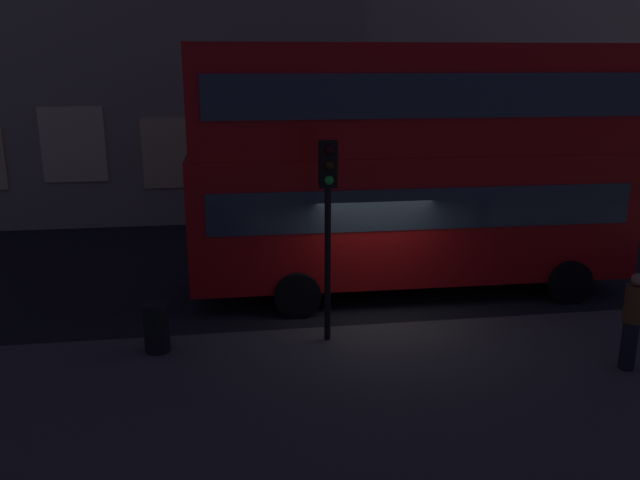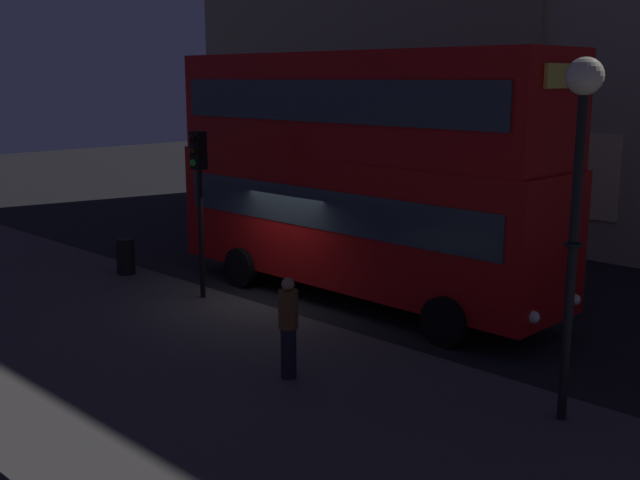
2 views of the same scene
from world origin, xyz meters
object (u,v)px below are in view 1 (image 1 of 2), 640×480
at_px(traffic_light_near_kerb, 328,200).
at_px(pedestrian, 632,320).
at_px(litter_bin, 156,327).
at_px(double_decker_bus, 412,160).

bearing_deg(traffic_light_near_kerb, pedestrian, -21.14).
bearing_deg(traffic_light_near_kerb, litter_bin, -179.07).
height_order(double_decker_bus, litter_bin, double_decker_bus).
bearing_deg(double_decker_bus, litter_bin, -152.96).
relative_size(traffic_light_near_kerb, litter_bin, 4.12).
xyz_separation_m(double_decker_bus, litter_bin, (-5.61, -2.81, -2.58)).
bearing_deg(litter_bin, traffic_light_near_kerb, 0.66).
height_order(double_decker_bus, pedestrian, double_decker_bus).
bearing_deg(double_decker_bus, traffic_light_near_kerb, -130.29).
relative_size(double_decker_bus, pedestrian, 5.81).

